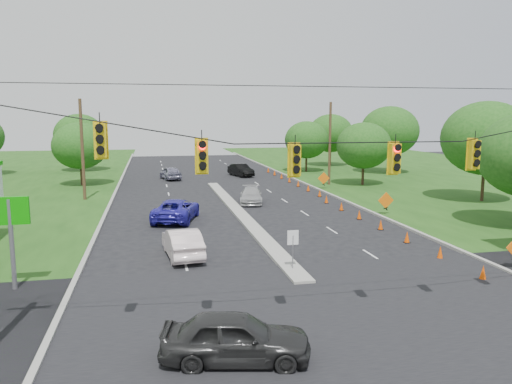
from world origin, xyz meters
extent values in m
plane|color=black|center=(0.00, 0.00, 0.00)|extent=(160.00, 160.00, 0.00)
cube|color=black|center=(0.00, 0.00, 0.00)|extent=(160.00, 14.00, 0.02)
cube|color=gray|center=(-10.10, 30.00, 0.00)|extent=(0.25, 110.00, 0.16)
cube|color=gray|center=(10.10, 30.00, 0.00)|extent=(0.25, 110.00, 0.16)
cube|color=gray|center=(0.00, 21.00, 0.00)|extent=(1.00, 34.00, 0.18)
cylinder|color=gray|center=(0.00, 6.00, 0.90)|extent=(0.06, 0.06, 1.80)
cube|color=white|center=(0.00, 6.00, 1.70)|extent=(0.55, 0.04, 0.70)
cylinder|color=black|center=(0.00, -1.00, 7.00)|extent=(24.00, 0.04, 0.04)
cube|color=yellow|center=(-8.00, -1.00, 6.75)|extent=(0.34, 0.24, 1.00)
cube|color=yellow|center=(-5.00, -1.00, 6.22)|extent=(0.34, 0.24, 1.00)
cube|color=yellow|center=(-2.00, -1.00, 6.05)|extent=(0.34, 0.24, 1.00)
cube|color=yellow|center=(1.50, -1.00, 6.05)|extent=(0.34, 0.24, 1.00)
cube|color=yellow|center=(4.50, -1.00, 6.14)|extent=(0.34, 0.24, 1.00)
cylinder|color=#422D1C|center=(-12.50, 30.00, 4.50)|extent=(0.28, 0.28, 9.00)
cylinder|color=#422D1C|center=(12.50, 35.00, 4.50)|extent=(0.28, 0.28, 9.00)
cylinder|color=gray|center=(-12.50, 6.00, 2.00)|extent=(0.20, 0.20, 4.00)
cube|color=#089603|center=(-12.50, 6.00, 3.50)|extent=(1.60, 0.15, 1.20)
cone|color=#E14703|center=(8.23, 3.00, 0.35)|extent=(0.32, 0.32, 0.70)
cone|color=#E14703|center=(8.23, 6.50, 0.35)|extent=(0.32, 0.32, 0.70)
cone|color=#E14703|center=(8.23, 10.00, 0.35)|extent=(0.32, 0.32, 0.70)
cone|color=#E14703|center=(8.23, 13.50, 0.35)|extent=(0.32, 0.32, 0.70)
cone|color=#E14703|center=(8.23, 17.00, 0.35)|extent=(0.32, 0.32, 0.70)
cone|color=#E14703|center=(8.23, 20.50, 0.35)|extent=(0.32, 0.32, 0.70)
cone|color=#E14703|center=(8.23, 24.00, 0.35)|extent=(0.32, 0.32, 0.70)
cone|color=#E14703|center=(8.83, 27.50, 0.35)|extent=(0.32, 0.32, 0.70)
cone|color=#E14703|center=(8.83, 31.00, 0.35)|extent=(0.32, 0.32, 0.70)
cone|color=#E14703|center=(8.83, 34.50, 0.35)|extent=(0.32, 0.32, 0.70)
cone|color=#E14703|center=(8.83, 38.00, 0.35)|extent=(0.32, 0.32, 0.70)
cone|color=#E14703|center=(8.83, 41.50, 0.35)|extent=(0.32, 0.32, 0.70)
cone|color=#E14703|center=(8.83, 45.00, 0.35)|extent=(0.32, 0.32, 0.70)
cone|color=#E14703|center=(8.83, 48.50, 0.35)|extent=(0.32, 0.32, 0.70)
cube|color=black|center=(10.80, 18.00, 0.55)|extent=(0.06, 0.58, 0.26)
cube|color=black|center=(10.80, 18.00, 0.55)|extent=(0.06, 0.58, 0.26)
cube|color=orange|center=(10.80, 18.00, 1.15)|extent=(1.27, 0.05, 1.27)
cube|color=black|center=(10.80, 32.00, 0.55)|extent=(0.06, 0.58, 0.26)
cube|color=black|center=(10.80, 32.00, 0.55)|extent=(0.06, 0.58, 0.26)
cube|color=orange|center=(10.80, 32.00, 1.15)|extent=(1.27, 0.05, 1.27)
cylinder|color=black|center=(-14.00, 40.00, 1.26)|extent=(0.28, 0.28, 2.52)
ellipsoid|color=#194C14|center=(-14.00, 40.00, 4.34)|extent=(5.88, 5.88, 5.04)
cylinder|color=black|center=(-16.00, 55.00, 1.44)|extent=(0.28, 0.28, 2.88)
ellipsoid|color=#194C14|center=(-16.00, 55.00, 4.96)|extent=(6.72, 6.72, 5.76)
cylinder|color=black|center=(22.00, 22.00, 1.62)|extent=(0.28, 0.28, 3.24)
ellipsoid|color=#194C14|center=(22.00, 22.00, 5.58)|extent=(7.56, 7.56, 6.48)
cylinder|color=black|center=(16.00, 34.00, 1.26)|extent=(0.28, 0.28, 2.52)
ellipsoid|color=#194C14|center=(16.00, 34.00, 4.34)|extent=(5.88, 5.88, 5.04)
cylinder|color=black|center=(24.00, 44.00, 1.62)|extent=(0.28, 0.28, 3.24)
ellipsoid|color=#194C14|center=(24.00, 44.00, 5.58)|extent=(7.56, 7.56, 6.48)
cylinder|color=black|center=(20.00, 55.00, 1.44)|extent=(0.28, 0.28, 2.88)
ellipsoid|color=#194C14|center=(20.00, 55.00, 4.96)|extent=(6.72, 6.72, 5.76)
cylinder|color=black|center=(14.00, 48.00, 1.26)|extent=(0.28, 0.28, 2.52)
ellipsoid|color=#194C14|center=(14.00, 48.00, 4.34)|extent=(5.88, 5.88, 5.04)
imported|color=#272727|center=(-4.19, -2.27, 0.78)|extent=(4.86, 2.73, 1.56)
imported|color=white|center=(-5.05, 9.76, 0.77)|extent=(2.12, 4.83, 1.54)
imported|color=#2821A4|center=(-4.90, 19.35, 0.79)|extent=(4.06, 6.20, 1.59)
imported|color=#A0A0A0|center=(1.86, 25.46, 0.67)|extent=(2.75, 4.92, 1.35)
imported|color=slate|center=(-4.36, 43.46, 0.78)|extent=(2.74, 4.87, 1.56)
imported|color=black|center=(4.45, 45.04, 0.78)|extent=(2.85, 4.97, 1.55)
camera|label=1|loc=(-6.54, -16.45, 7.45)|focal=35.00mm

